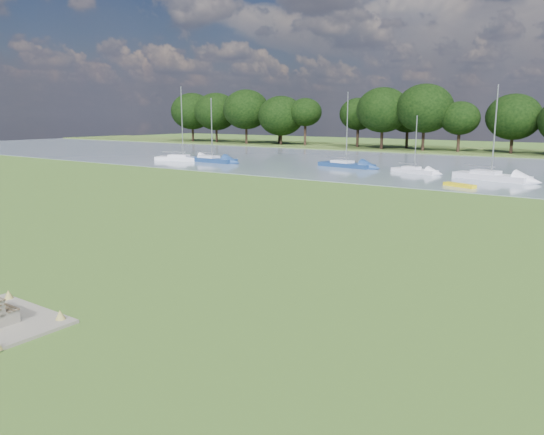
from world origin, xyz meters
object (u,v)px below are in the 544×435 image
Objects in this scene: kayak at (460,185)px; sailboat_2 at (346,163)px; sailboat_3 at (490,174)px; sailboat_4 at (212,158)px; sailboat_1 at (182,157)px; sailboat_0 at (414,169)px.

sailboat_2 is at bearing 170.11° from kayak.
sailboat_3 is 34.59m from sailboat_4.
sailboat_3 is at bearing 104.06° from kayak.
sailboat_1 is 22.66m from sailboat_2.
sailboat_4 is at bearing -157.10° from sailboat_2.
sailboat_0 is at bearing -176.81° from sailboat_3.
sailboat_4 is (-26.38, -2.68, 0.11)m from sailboat_0.
kayak is 19.05m from sailboat_2.
sailboat_4 is (-17.44, -4.14, 0.05)m from sailboat_2.
sailboat_1 reaches higher than kayak.
sailboat_2 is 17.42m from sailboat_3.
sailboat_1 is at bearing -162.76° from sailboat_3.
sailboat_3 is at bearing -18.67° from sailboat_1.
sailboat_3 reaches higher than sailboat_0.
sailboat_0 is 0.69× the size of sailboat_2.
sailboat_4 is (-33.63, 5.89, 0.35)m from kayak.
sailboat_1 is 1.10× the size of sailboat_3.
kayak is 11.23m from sailboat_0.
sailboat_0 is 0.68× the size of sailboat_3.
sailboat_0 is 31.26m from sailboat_1.
sailboat_3 reaches higher than kayak.
sailboat_3 is (0.94, 6.87, 0.36)m from kayak.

